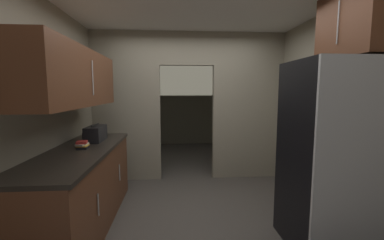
% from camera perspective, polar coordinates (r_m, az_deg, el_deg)
% --- Properties ---
extents(ground, '(20.00, 20.00, 0.00)m').
position_cam_1_polar(ground, '(3.28, 1.22, -22.08)').
color(ground, '#47423D').
extents(kitchen_overhead_slab, '(3.76, 7.10, 0.06)m').
position_cam_1_polar(kitchen_overhead_slab, '(3.50, 0.54, 24.03)').
color(kitchen_overhead_slab, silver).
extents(kitchen_partition, '(3.36, 0.12, 2.59)m').
position_cam_1_polar(kitchen_partition, '(4.43, -0.49, 4.03)').
color(kitchen_partition, gray).
rests_on(kitchen_partition, ground).
extents(adjoining_room_shell, '(3.36, 3.06, 2.59)m').
position_cam_1_polar(adjoining_room_shell, '(6.47, -1.79, 4.13)').
color(adjoining_room_shell, gray).
rests_on(adjoining_room_shell, ground).
extents(kitchen_flank_left, '(0.10, 4.05, 2.59)m').
position_cam_1_polar(kitchen_flank_left, '(2.81, -35.32, -0.29)').
color(kitchen_flank_left, gray).
rests_on(kitchen_flank_left, ground).
extents(kitchen_flank_right, '(0.10, 4.05, 2.59)m').
position_cam_1_polar(kitchen_flank_right, '(3.13, 35.61, 0.28)').
color(kitchen_flank_right, gray).
rests_on(kitchen_flank_right, ground).
extents(refrigerator, '(0.74, 0.79, 1.87)m').
position_cam_1_polar(refrigerator, '(2.82, 28.85, -7.37)').
color(refrigerator, black).
rests_on(refrigerator, ground).
extents(lower_cabinet_run, '(0.67, 2.18, 0.92)m').
position_cam_1_polar(lower_cabinet_run, '(3.23, -23.99, -14.20)').
color(lower_cabinet_run, brown).
rests_on(lower_cabinet_run, ground).
extents(upper_cabinet_counterside, '(0.36, 1.96, 0.62)m').
position_cam_1_polar(upper_cabinet_counterside, '(3.03, -25.11, 8.75)').
color(upper_cabinet_counterside, brown).
extents(upper_cabinet_fridgeside, '(0.36, 0.82, 0.68)m').
position_cam_1_polar(upper_cabinet_fridgeside, '(3.05, 33.42, 18.07)').
color(upper_cabinet_fridgeside, brown).
extents(boombox, '(0.21, 0.41, 0.22)m').
position_cam_1_polar(boombox, '(3.54, -21.26, -2.91)').
color(boombox, black).
rests_on(boombox, lower_cabinet_run).
extents(book_stack, '(0.13, 0.17, 0.09)m').
position_cam_1_polar(book_stack, '(3.13, -23.84, -5.26)').
color(book_stack, black).
rests_on(book_stack, lower_cabinet_run).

